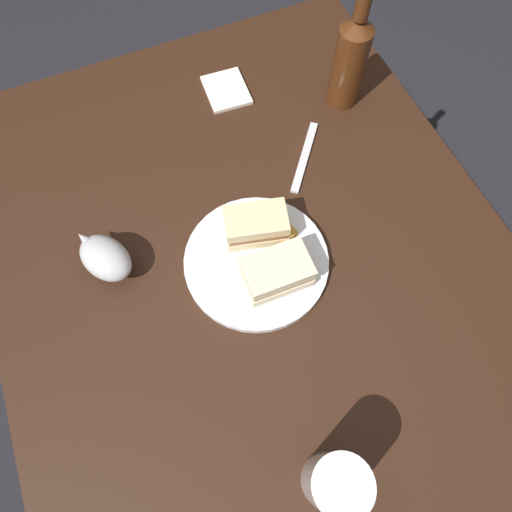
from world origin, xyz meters
TOP-DOWN VIEW (x-y plane):
  - ground_plane at (0.00, 0.00)m, footprint 6.00×6.00m
  - dining_table at (0.00, 0.00)m, footprint 1.23×0.95m
  - plate at (-0.00, -0.00)m, footprint 0.27×0.27m
  - sandwich_half_left at (0.05, 0.02)m, footprint 0.08×0.12m
  - sandwich_half_right at (-0.05, 0.02)m, footprint 0.09×0.13m
  - potato_wedge_front at (-0.03, 0.07)m, footprint 0.04×0.03m
  - potato_wedge_middle at (0.01, 0.06)m, footprint 0.04×0.04m
  - potato_wedge_back at (0.03, 0.04)m, footprint 0.05×0.04m
  - potato_wedge_left_edge at (-0.05, 0.05)m, footprint 0.04×0.05m
  - pint_glass at (0.38, -0.04)m, footprint 0.08×0.08m
  - gravy_boat at (-0.10, -0.25)m, footprint 0.13×0.11m
  - cider_bottle at (-0.29, 0.33)m, footprint 0.07×0.07m
  - napkin at (-0.41, 0.10)m, footprint 0.12×0.10m
  - fork at (-0.18, 0.19)m, footprint 0.15×0.13m

SIDE VIEW (x-z plane):
  - ground_plane at x=0.00m, z-range 0.00..0.00m
  - dining_table at x=0.00m, z-range 0.00..0.74m
  - fork at x=-0.18m, z-range 0.74..0.75m
  - napkin at x=-0.41m, z-range 0.74..0.75m
  - plate at x=0.00m, z-range 0.74..0.76m
  - potato_wedge_back at x=0.03m, z-range 0.76..0.78m
  - potato_wedge_left_edge at x=-0.05m, z-range 0.76..0.78m
  - potato_wedge_front at x=-0.03m, z-range 0.76..0.78m
  - potato_wedge_middle at x=0.01m, z-range 0.76..0.78m
  - gravy_boat at x=-0.10m, z-range 0.75..0.82m
  - sandwich_half_right at x=-0.05m, z-range 0.76..0.82m
  - sandwich_half_left at x=0.05m, z-range 0.76..0.82m
  - pint_glass at x=0.38m, z-range 0.74..0.88m
  - cider_bottle at x=-0.29m, z-range 0.71..1.00m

